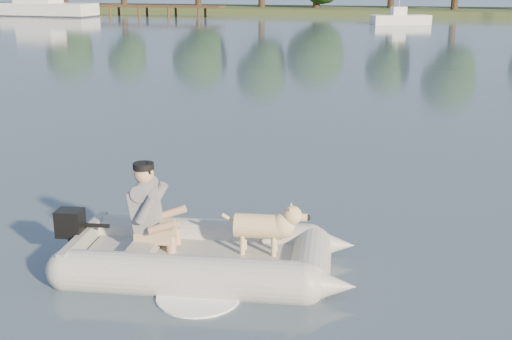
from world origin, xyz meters
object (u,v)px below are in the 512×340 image
(cabin_cruiser, at_px, (48,3))
(motorboat, at_px, (401,13))
(dock, at_px, (133,11))
(dinghy, at_px, (204,224))
(man, at_px, (147,205))
(dog, at_px, (259,230))

(cabin_cruiser, distance_m, motorboat, 32.93)
(dock, height_order, dinghy, dinghy)
(man, distance_m, cabin_cruiser, 58.42)
(dinghy, xyz_separation_m, motorboat, (-0.37, 45.93, 0.31))
(dinghy, relative_size, cabin_cruiser, 0.48)
(motorboat, bearing_deg, cabin_cruiser, 153.33)
(dock, height_order, motorboat, motorboat)
(dog, relative_size, cabin_cruiser, 0.10)
(man, height_order, cabin_cruiser, cabin_cruiser)
(dinghy, bearing_deg, dock, 108.57)
(dock, distance_m, dinghy, 57.44)
(dock, relative_size, motorboat, 3.87)
(dock, bearing_deg, dinghy, -63.30)
(dog, bearing_deg, dinghy, -175.43)
(man, xyz_separation_m, dog, (1.32, 0.19, -0.26))
(man, bearing_deg, dock, 107.93)
(dinghy, xyz_separation_m, cabin_cruiser, (-33.19, 48.49, 0.66))
(dinghy, bearing_deg, motorboat, 82.32)
(cabin_cruiser, bearing_deg, motorboat, -1.34)
(dog, bearing_deg, motorboat, 83.11)
(dinghy, bearing_deg, dog, 4.57)
(dog, xyz_separation_m, motorboat, (-0.99, 45.79, 0.38))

